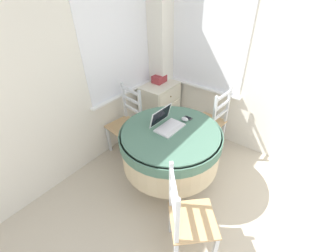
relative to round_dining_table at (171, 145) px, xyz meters
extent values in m
cube|color=white|center=(-0.86, 1.12, 0.70)|extent=(4.11, 0.06, 2.55)
cube|color=white|center=(0.37, 1.09, 0.91)|extent=(1.10, 0.01, 1.42)
cube|color=white|center=(0.37, 1.06, 0.19)|extent=(1.18, 0.07, 0.02)
cube|color=white|center=(1.19, 0.26, 0.91)|extent=(0.01, 1.10, 1.42)
cube|color=white|center=(1.16, 0.26, 0.19)|extent=(0.07, 1.18, 0.02)
cube|color=white|center=(1.06, 0.95, 0.70)|extent=(0.28, 0.28, 2.55)
cylinder|color=#4C3D2D|center=(0.00, 0.00, -0.56)|extent=(0.36, 0.36, 0.03)
cylinder|color=#4C3D2D|center=(0.00, 0.00, -0.19)|extent=(0.11, 0.11, 0.72)
cylinder|color=beige|center=(0.00, 0.00, -0.03)|extent=(1.11, 1.11, 0.42)
cylinder|color=#4C7560|center=(0.00, 0.00, 0.12)|extent=(1.13, 1.13, 0.11)
cylinder|color=#4C7560|center=(0.00, 0.00, 0.18)|extent=(1.08, 1.08, 0.02)
cube|color=silver|center=(0.03, 0.04, 0.20)|extent=(0.33, 0.22, 0.02)
cube|color=silver|center=(0.03, 0.05, 0.21)|extent=(0.29, 0.13, 0.00)
cube|color=silver|center=(0.04, 0.17, 0.31)|extent=(0.32, 0.07, 0.20)
cube|color=black|center=(0.04, 0.16, 0.31)|extent=(0.29, 0.06, 0.17)
ellipsoid|color=silver|center=(0.25, -0.01, 0.22)|extent=(0.06, 0.09, 0.05)
cube|color=#2D2D33|center=(0.32, -0.01, 0.20)|extent=(0.06, 0.10, 0.01)
cube|color=black|center=(0.32, -0.01, 0.20)|extent=(0.04, 0.07, 0.00)
cube|color=tan|center=(0.08, 0.85, -0.15)|extent=(0.44, 0.44, 0.02)
cube|color=silver|center=(-0.07, 1.04, -0.37)|extent=(0.04, 0.04, 0.42)
cube|color=silver|center=(-0.11, 0.70, -0.37)|extent=(0.04, 0.04, 0.42)
cube|color=silver|center=(0.27, 1.00, -0.37)|extent=(0.04, 0.04, 0.42)
cube|color=silver|center=(0.23, 0.66, -0.37)|extent=(0.04, 0.04, 0.42)
cube|color=silver|center=(0.27, 1.00, 0.13)|extent=(0.04, 0.04, 0.53)
cube|color=silver|center=(0.23, 0.66, 0.13)|extent=(0.04, 0.04, 0.53)
cube|color=silver|center=(0.25, 0.83, 0.33)|extent=(0.06, 0.34, 0.04)
cube|color=silver|center=(0.25, 0.83, 0.19)|extent=(0.06, 0.34, 0.04)
cube|color=silver|center=(0.25, 0.83, 0.05)|extent=(0.06, 0.34, 0.04)
cube|color=tan|center=(0.86, -0.03, -0.15)|extent=(0.43, 0.42, 0.02)
cube|color=silver|center=(1.04, 0.12, -0.37)|extent=(0.04, 0.04, 0.42)
cube|color=silver|center=(0.70, 0.15, -0.37)|extent=(0.04, 0.04, 0.42)
cube|color=silver|center=(1.01, -0.22, -0.37)|extent=(0.04, 0.04, 0.42)
cube|color=silver|center=(0.67, -0.19, -0.37)|extent=(0.04, 0.04, 0.42)
cube|color=silver|center=(1.01, -0.22, 0.13)|extent=(0.03, 0.03, 0.53)
cube|color=silver|center=(0.67, -0.19, 0.13)|extent=(0.03, 0.03, 0.53)
cube|color=silver|center=(0.84, -0.20, 0.33)|extent=(0.34, 0.05, 0.04)
cube|color=silver|center=(0.84, -0.20, 0.19)|extent=(0.34, 0.05, 0.04)
cube|color=silver|center=(0.84, -0.20, 0.05)|extent=(0.34, 0.05, 0.04)
cube|color=tan|center=(-0.56, -0.65, -0.15)|extent=(0.56, 0.56, 0.02)
cube|color=silver|center=(-0.57, -0.89, -0.37)|extent=(0.05, 0.05, 0.42)
cube|color=silver|center=(-0.32, -0.65, -0.37)|extent=(0.05, 0.05, 0.42)
cube|color=silver|center=(-0.55, -0.40, -0.37)|extent=(0.05, 0.05, 0.42)
cube|color=silver|center=(-0.80, -0.64, 0.13)|extent=(0.05, 0.05, 0.53)
cube|color=silver|center=(-0.55, -0.40, 0.13)|extent=(0.05, 0.05, 0.53)
cube|color=silver|center=(-0.68, -0.52, 0.33)|extent=(0.27, 0.25, 0.04)
cube|color=silver|center=(-0.68, -0.52, 0.19)|extent=(0.27, 0.25, 0.04)
cube|color=silver|center=(-0.68, -0.52, 0.05)|extent=(0.27, 0.25, 0.04)
cube|color=silver|center=(0.87, 0.84, -0.20)|extent=(0.58, 0.42, 0.76)
cube|color=silver|center=(0.87, 0.84, 0.19)|extent=(0.61, 0.44, 0.02)
cube|color=white|center=(0.87, 0.63, 0.05)|extent=(0.51, 0.01, 0.21)
sphere|color=olive|center=(0.87, 0.62, 0.05)|extent=(0.02, 0.02, 0.02)
cube|color=white|center=(0.87, 0.63, -0.20)|extent=(0.51, 0.01, 0.21)
sphere|color=olive|center=(0.87, 0.62, -0.20)|extent=(0.02, 0.02, 0.02)
cube|color=white|center=(0.87, 0.63, -0.45)|extent=(0.51, 0.01, 0.21)
sphere|color=olive|center=(0.87, 0.62, -0.45)|extent=(0.02, 0.02, 0.02)
cube|color=#9E3338|center=(0.92, 0.88, 0.25)|extent=(0.20, 0.15, 0.11)
camera|label=1|loc=(-1.59, -1.14, 1.63)|focal=24.00mm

